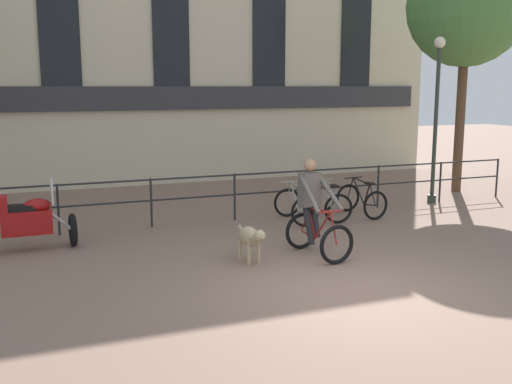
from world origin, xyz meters
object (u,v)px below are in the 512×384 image
dog (251,237)px  parked_bicycle_mid_right (361,200)px  parked_motorcycle (26,220)px  street_lamp (436,111)px  parked_bicycle_mid_left (330,203)px  cyclist_with_bike (314,212)px  parked_bicycle_near_lamp (296,206)px

dog → parked_bicycle_mid_right: parked_bicycle_mid_right is taller
parked_motorcycle → street_lamp: (9.77, 0.97, 1.78)m
dog → street_lamp: 7.30m
parked_bicycle_mid_left → parked_bicycle_mid_right: size_ratio=1.02×
parked_bicycle_mid_left → parked_bicycle_mid_right: (0.84, -0.00, 0.00)m
cyclist_with_bike → dog: (-1.24, -0.08, -0.32)m
cyclist_with_bike → parked_bicycle_near_lamp: size_ratio=1.48×
parked_bicycle_mid_left → parked_motorcycle: bearing=9.8°
parked_bicycle_near_lamp → parked_bicycle_mid_left: (0.83, 0.00, 0.00)m
parked_motorcycle → parked_bicycle_mid_right: parked_motorcycle is taller
parked_bicycle_mid_right → cyclist_with_bike: bearing=39.6°
parked_motorcycle → parked_bicycle_mid_left: 6.43m
dog → parked_bicycle_near_lamp: (2.08, 2.56, -0.09)m
parked_motorcycle → parked_bicycle_mid_left: parked_motorcycle is taller
cyclist_with_bike → street_lamp: bearing=25.8°
parked_bicycle_near_lamp → parked_bicycle_mid_left: same height
parked_bicycle_near_lamp → parked_motorcycle: bearing=6.6°
parked_bicycle_mid_right → street_lamp: bearing=-170.3°
parked_motorcycle → street_lamp: size_ratio=0.41×
dog → parked_motorcycle: parked_motorcycle is taller
dog → parked_bicycle_near_lamp: bearing=44.4°
dog → street_lamp: size_ratio=0.22×
parked_bicycle_near_lamp → dog: bearing=54.3°
parked_bicycle_mid_right → street_lamp: (2.51, 0.66, 1.98)m
dog → parked_bicycle_mid_right: 4.54m
parked_bicycle_mid_left → cyclist_with_bike: bearing=63.0°
cyclist_with_bike → parked_motorcycle: cyclist_with_bike is taller
street_lamp → parked_bicycle_mid_left: bearing=-168.8°
cyclist_with_bike → dog: bearing=177.5°
cyclist_with_bike → street_lamp: street_lamp is taller
street_lamp → dog: bearing=-152.7°
cyclist_with_bike → parked_bicycle_mid_right: 3.55m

